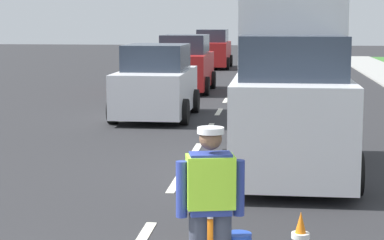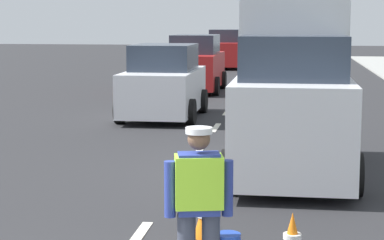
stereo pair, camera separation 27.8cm
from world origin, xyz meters
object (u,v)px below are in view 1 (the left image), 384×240
car_oncoming_second (185,65)px  traffic_cone_near (300,240)px  delivery_truck (291,81)px  car_oncoming_third (213,50)px  car_oncoming_lead (156,84)px  traffic_cone_far (211,218)px  road_worker (213,202)px

car_oncoming_second → traffic_cone_near: bearing=-78.9°
delivery_truck → car_oncoming_second: 14.11m
delivery_truck → car_oncoming_second: size_ratio=1.10×
car_oncoming_third → car_oncoming_lead: (0.22, -20.05, -0.07)m
traffic_cone_far → car_oncoming_second: size_ratio=0.13×
traffic_cone_near → traffic_cone_far: size_ratio=1.14×
car_oncoming_third → car_oncoming_lead: size_ratio=1.07×
delivery_truck → traffic_cone_near: bearing=-89.8°
traffic_cone_near → car_oncoming_second: size_ratio=0.15×
road_worker → traffic_cone_far: size_ratio=3.04×
traffic_cone_near → car_oncoming_lead: 11.94m
traffic_cone_far → car_oncoming_lead: size_ratio=0.14×
traffic_cone_far → car_oncoming_third: 30.71m
car_oncoming_lead → traffic_cone_near: bearing=-72.8°
delivery_truck → car_oncoming_lead: 7.39m
car_oncoming_third → traffic_cone_near: bearing=-83.2°
traffic_cone_far → delivery_truck: (1.04, 4.06, 1.34)m
car_oncoming_lead → car_oncoming_second: 7.15m
traffic_cone_near → car_oncoming_lead: car_oncoming_lead is taller
car_oncoming_third → car_oncoming_lead: 20.05m
traffic_cone_far → delivery_truck: 4.40m
car_oncoming_lead → road_worker: bearing=-77.9°
car_oncoming_third → traffic_cone_far: bearing=-85.0°
traffic_cone_far → car_oncoming_third: size_ratio=0.13×
car_oncoming_lead → car_oncoming_third: bearing=90.6°
road_worker → car_oncoming_third: size_ratio=0.39×
traffic_cone_far → car_oncoming_second: (-2.59, 17.68, 0.72)m
traffic_cone_near → delivery_truck: bearing=90.2°
car_oncoming_third → car_oncoming_lead: bearing=-89.4°
traffic_cone_near → car_oncoming_second: 18.90m
delivery_truck → car_oncoming_third: size_ratio=1.08×
traffic_cone_far → traffic_cone_near: bearing=-38.9°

